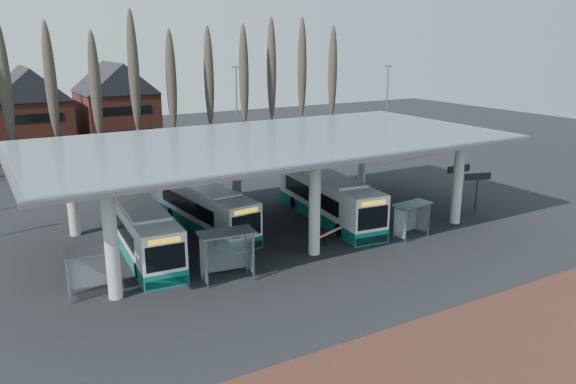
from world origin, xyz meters
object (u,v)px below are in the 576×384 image
bus_0 (142,230)px  bus_1 (204,208)px  shelter_0 (91,263)px  shelter_1 (226,244)px  bus_2 (328,198)px  shelter_2 (411,212)px

bus_0 → bus_1: 5.70m
shelter_0 → shelter_1: shelter_1 is taller
bus_0 → shelter_0: 5.93m
bus_0 → bus_2: bearing=3.5°
shelter_1 → bus_2: bearing=36.4°
bus_0 → shelter_2: bearing=-16.9°
bus_1 → shelter_0: size_ratio=4.14×
shelter_0 → shelter_1: size_ratio=0.86×
bus_1 → shelter_2: bus_1 is taller
bus_0 → bus_1: bearing=30.4°
bus_0 → shelter_2: bus_0 is taller
bus_2 → shelter_1: size_ratio=3.79×
bus_1 → bus_2: 8.92m
bus_0 → shelter_1: bus_0 is taller
bus_0 → shelter_2: 17.23m
bus_2 → shelter_1: 12.42m
shelter_1 → shelter_0: bearing=172.5°
bus_1 → bus_2: bus_2 is taller
bus_0 → shelter_0: bus_0 is taller
bus_2 → shelter_0: 18.08m
shelter_2 → shelter_0: bearing=169.4°
bus_2 → bus_0: bearing=-174.4°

